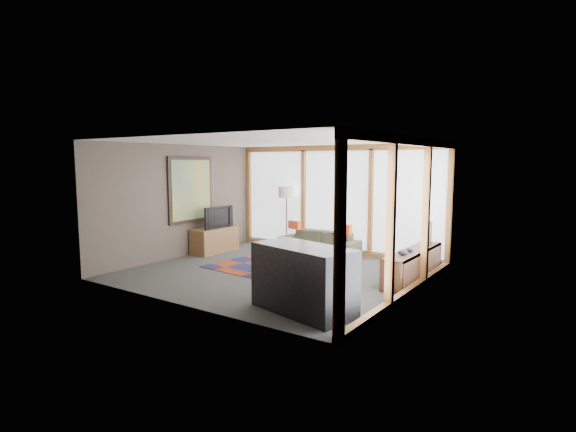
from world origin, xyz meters
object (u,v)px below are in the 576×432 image
Objects in this scene: sofa at (318,243)px; television at (216,217)px; coffee_table at (288,267)px; tv_console at (215,240)px; floor_lamp at (286,218)px; bar_counter at (303,279)px; bookshelf at (413,265)px.

sofa is 2.54m from television.
coffee_table is 0.99× the size of tv_console.
tv_console is at bearing -132.06° from floor_lamp.
television is at bearing 162.04° from bar_counter.
floor_lamp is at bearing 47.94° from tv_console.
tv_console is 1.32× the size of television.
bar_counter is at bearing -104.80° from bookshelf.
coffee_table is 2.98m from television.
sofa is 0.86× the size of bookshelf.
floor_lamp reaches higher than sofa.
television is (0.08, -0.02, 0.57)m from tv_console.
bar_counter is (4.16, -2.50, 0.19)m from tv_console.
floor_lamp reaches higher than coffee_table.
bookshelf is at bearing -86.24° from television.
bar_counter reaches higher than tv_console.
television is at bearing 161.20° from coffee_table.
sofa is 2.54m from tv_console.
television is (-2.18, -1.17, 0.59)m from sofa.
television reaches higher than tv_console.
floor_lamp reaches higher than bookshelf.
television is at bearing -177.26° from bookshelf.
bar_counter is at bearing -120.29° from television.
tv_console is at bearing -177.55° from bookshelf.
bar_counter is (4.08, -2.48, -0.38)m from television.
bookshelf is (3.67, -1.13, -0.52)m from floor_lamp.
bar_counter reaches higher than coffee_table.
sofa is at bearing 27.01° from tv_console.
tv_console is at bearing 162.35° from bar_counter.
coffee_table is at bearing -18.66° from tv_console.
floor_lamp is 1.31× the size of tv_console.
coffee_table is (0.57, -2.11, -0.08)m from sofa.
coffee_table is at bearing -54.72° from floor_lamp.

